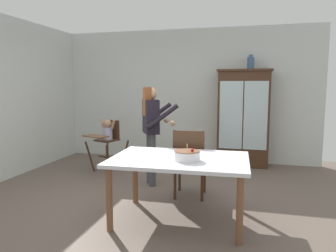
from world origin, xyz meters
name	(u,v)px	position (x,y,z in m)	size (l,w,h in m)	color
ground_plane	(148,203)	(0.00, 0.00, 0.00)	(6.24, 6.24, 0.00)	#66564C
wall_back	(186,96)	(0.00, 2.63, 1.35)	(5.32, 0.06, 2.70)	silver
china_cabinet	(243,118)	(1.17, 2.37, 0.94)	(1.01, 0.48, 1.86)	#422819
ceramic_vase	(251,63)	(1.27, 2.37, 1.98)	(0.13, 0.13, 0.27)	#3D567F
high_chair_with_toddler	(107,136)	(-1.21, 1.35, 0.65)	(0.74, 0.81, 0.95)	#422819
adult_person	(151,124)	(-0.19, 0.78, 0.97)	(0.66, 0.65, 1.53)	#47474C
dining_table	(179,165)	(0.51, -0.42, 0.65)	(1.56, 1.08, 0.74)	silver
birthday_cake	(187,156)	(0.62, -0.54, 0.79)	(0.28, 0.28, 0.19)	white
dining_chair_far_side	(189,159)	(0.50, 0.31, 0.56)	(0.46, 0.46, 0.96)	#422819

